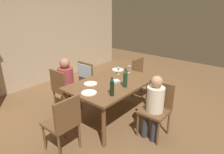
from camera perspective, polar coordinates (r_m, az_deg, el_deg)
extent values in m
plane|color=brown|center=(4.06, 0.00, -11.33)|extent=(10.00, 10.00, 0.00)
cube|color=tan|center=(5.66, -22.19, 11.01)|extent=(6.40, 0.12, 2.70)
cube|color=brown|center=(3.73, 0.00, -1.73)|extent=(1.65, 1.07, 0.04)
cylinder|color=brown|center=(3.14, -2.40, -14.25)|extent=(0.07, 0.07, 0.71)
cylinder|color=brown|center=(4.22, 11.50, -4.96)|extent=(0.07, 0.07, 0.71)
cylinder|color=brown|center=(3.73, -13.14, -8.69)|extent=(0.07, 0.07, 0.71)
cylinder|color=brown|center=(4.68, 1.56, -1.92)|extent=(0.07, 0.07, 0.71)
cylinder|color=brown|center=(3.31, 13.15, -15.60)|extent=(0.04, 0.04, 0.44)
cylinder|color=brown|center=(3.46, 7.41, -13.47)|extent=(0.04, 0.04, 0.44)
cylinder|color=brown|center=(3.60, 16.00, -12.64)|extent=(0.04, 0.04, 0.44)
cylinder|color=brown|center=(3.74, 10.63, -10.84)|extent=(0.04, 0.04, 0.44)
cube|color=brown|center=(3.40, 12.10, -9.70)|extent=(0.44, 0.44, 0.04)
cube|color=brown|center=(3.45, 13.98, -4.88)|extent=(0.04, 0.44, 0.44)
cylinder|color=brown|center=(4.56, -12.25, -4.94)|extent=(0.04, 0.04, 0.44)
cylinder|color=brown|center=(4.29, -9.06, -6.40)|extent=(0.04, 0.04, 0.44)
cylinder|color=brown|center=(4.36, -16.16, -6.51)|extent=(0.04, 0.04, 0.44)
cylinder|color=brown|center=(4.08, -13.08, -8.17)|extent=(0.04, 0.04, 0.44)
cube|color=brown|center=(4.22, -12.89, -3.56)|extent=(0.44, 0.44, 0.04)
cube|color=brown|center=(4.02, -15.40, -1.29)|extent=(0.04, 0.44, 0.44)
cylinder|color=brown|center=(3.32, -19.00, -16.17)|extent=(0.04, 0.04, 0.44)
cylinder|color=brown|center=(3.48, -13.59, -13.66)|extent=(0.04, 0.04, 0.44)
cylinder|color=brown|center=(3.06, -14.99, -19.29)|extent=(0.04, 0.04, 0.44)
cylinder|color=brown|center=(3.23, -9.34, -16.31)|extent=(0.04, 0.04, 0.44)
cube|color=brown|center=(3.13, -14.62, -12.76)|extent=(0.44, 0.44, 0.04)
cube|color=brown|center=(2.86, -12.65, -10.29)|extent=(0.44, 0.04, 0.44)
cylinder|color=brown|center=(4.91, 12.22, -3.01)|extent=(0.04, 0.04, 0.44)
cylinder|color=brown|center=(4.60, 9.98, -4.49)|extent=(0.04, 0.04, 0.44)
cylinder|color=brown|center=(5.08, 8.46, -1.95)|extent=(0.04, 0.04, 0.44)
cylinder|color=brown|center=(4.78, 6.05, -3.30)|extent=(0.04, 0.04, 0.44)
cube|color=brown|center=(4.75, 9.34, -0.51)|extent=(0.44, 0.44, 0.04)
cube|color=brown|center=(4.77, 7.45, 2.74)|extent=(0.44, 0.04, 0.44)
cylinder|color=brown|center=(5.00, -5.61, -2.20)|extent=(0.04, 0.04, 0.44)
cylinder|color=brown|center=(4.75, -2.37, -3.35)|extent=(0.04, 0.04, 0.44)
cylinder|color=brown|center=(4.76, -8.86, -3.55)|extent=(0.04, 0.04, 0.44)
cylinder|color=brown|center=(4.51, -5.62, -4.84)|extent=(0.04, 0.04, 0.44)
cube|color=brown|center=(4.66, -5.72, -0.76)|extent=(0.44, 0.44, 0.04)
cube|color=brown|center=(4.45, -7.65, 1.41)|extent=(0.04, 0.44, 0.44)
cube|color=#ADC6D6|center=(4.44, -7.67, 1.68)|extent=(0.07, 0.40, 0.31)
cylinder|color=#33333D|center=(3.38, 12.01, -14.41)|extent=(0.10, 0.10, 0.46)
cylinder|color=#33333D|center=(3.45, 9.44, -13.48)|extent=(0.10, 0.10, 0.46)
cylinder|color=beige|center=(3.29, 12.38, -6.40)|extent=(0.29, 0.29, 0.44)
sphere|color=tan|center=(3.17, 12.81, -1.33)|extent=(0.19, 0.19, 0.19)
cylinder|color=#33333D|center=(4.46, -11.94, -5.38)|extent=(0.11, 0.11, 0.46)
cylinder|color=#33333D|center=(4.32, -10.40, -6.09)|extent=(0.11, 0.11, 0.46)
cylinder|color=#9E383D|center=(4.13, -13.15, -0.58)|extent=(0.31, 0.31, 0.47)
sphere|color=#996B4C|center=(4.02, -13.54, 3.91)|extent=(0.20, 0.20, 0.20)
cylinder|color=#19381E|center=(3.47, 3.84, -1.09)|extent=(0.08, 0.08, 0.23)
sphere|color=#19381E|center=(3.43, 3.89, 0.90)|extent=(0.08, 0.08, 0.08)
cylinder|color=#19381E|center=(3.41, 3.91, 1.80)|extent=(0.03, 0.03, 0.09)
cylinder|color=black|center=(3.15, 0.00, -3.50)|extent=(0.07, 0.07, 0.22)
sphere|color=black|center=(3.10, 0.00, -1.45)|extent=(0.07, 0.07, 0.07)
cylinder|color=black|center=(3.08, 0.00, -0.68)|extent=(0.03, 0.03, 0.07)
cylinder|color=silver|center=(4.12, 1.83, 0.80)|extent=(0.06, 0.06, 0.00)
cylinder|color=silver|center=(4.11, 1.84, 1.29)|extent=(0.01, 0.01, 0.07)
cone|color=silver|center=(4.08, 1.85, 2.25)|extent=(0.07, 0.07, 0.07)
cylinder|color=silver|center=(4.23, 4.94, 1.30)|extent=(0.06, 0.06, 0.00)
cylinder|color=silver|center=(4.22, 4.96, 1.77)|extent=(0.01, 0.01, 0.07)
cone|color=silver|center=(4.20, 4.99, 2.71)|extent=(0.07, 0.07, 0.07)
cylinder|color=silver|center=(3.65, -6.21, -1.92)|extent=(0.25, 0.25, 0.01)
cylinder|color=white|center=(4.39, 1.69, 2.14)|extent=(0.26, 0.26, 0.01)
cylinder|color=white|center=(3.29, -6.67, -4.52)|extent=(0.26, 0.26, 0.01)
cube|color=#ADC6D6|center=(3.72, 0.94, -1.21)|extent=(0.19, 0.16, 0.03)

